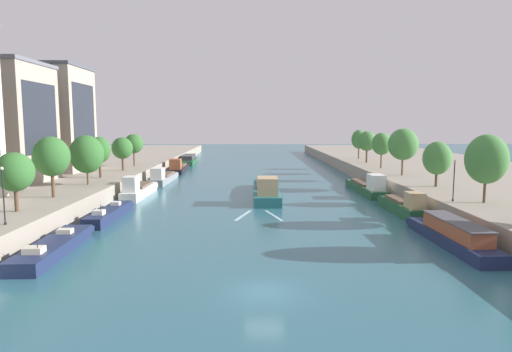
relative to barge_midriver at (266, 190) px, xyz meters
name	(u,v)px	position (x,y,z in m)	size (l,w,h in m)	color
ground_plane	(264,292)	(-1.39, -37.41, -1.06)	(400.00, 400.00, 0.00)	#2D6070
quay_left	(54,175)	(-38.83, 17.59, 0.18)	(36.00, 170.00, 2.48)	gray
quay_right	(455,174)	(36.06, 17.59, 0.18)	(36.00, 170.00, 2.48)	gray
barge_midriver	(266,190)	(0.00, 0.00, 0.00)	(3.82, 21.23, 3.60)	#23666B
wake_behind_barge	(258,215)	(-1.41, -13.50, -1.05)	(5.60, 5.89, 0.03)	#A0CCD6
moored_boat_left_midway	(54,246)	(-18.75, -28.51, -0.50)	(2.97, 13.23, 2.18)	#1E284C
moored_boat_left_lone	(110,213)	(-18.35, -15.00, -0.45)	(2.33, 12.12, 2.27)	#1E284C
moored_boat_left_far	(139,190)	(-18.88, 0.36, -0.04)	(2.67, 13.58, 3.45)	silver
moored_boat_left_second	(163,177)	(-18.32, 16.16, -0.15)	(3.09, 14.52, 3.06)	gray
moored_boat_left_end	(178,167)	(-18.47, 34.28, -0.14)	(3.74, 16.66, 3.19)	black
moored_boat_left_near	(189,160)	(-18.82, 53.94, -0.07)	(3.96, 16.76, 2.37)	#235633
moored_boat_right_lone	(452,234)	(15.64, -26.60, -0.05)	(2.93, 14.96, 2.42)	#1E284C
moored_boat_right_midway	(403,206)	(16.02, -12.59, -0.09)	(2.69, 11.83, 3.13)	#235633
moored_boat_right_upstream	(367,187)	(15.78, 3.21, -0.07)	(3.02, 16.43, 3.42)	#235633
tree_left_midway	(15,172)	(-24.52, -23.09, 5.18)	(3.56, 3.56, 5.64)	brown
tree_left_distant	(51,157)	(-24.62, -14.93, 6.02)	(4.01, 4.01, 6.85)	brown
tree_left_nearest	(87,154)	(-24.43, -4.69, 5.56)	(4.51, 4.51, 6.71)	brown
tree_left_past_mid	(99,150)	(-25.42, 3.41, 5.65)	(3.38, 3.38, 6.25)	brown
tree_left_by_lamp	(122,148)	(-24.83, 13.50, 5.34)	(3.64, 3.64, 5.83)	brown
tree_left_far	(134,144)	(-24.92, 21.52, 5.74)	(3.63, 3.63, 6.19)	brown
tree_right_end_of_row	(486,159)	(22.31, -19.02, 6.02)	(4.27, 4.27, 7.19)	brown
tree_right_far	(437,158)	(22.19, -6.99, 5.17)	(3.67, 3.67, 5.94)	brown
tree_right_past_mid	(403,144)	(21.96, 5.65, 6.37)	(4.70, 4.70, 7.47)	brown
tree_right_distant	(382,144)	(21.91, 17.17, 5.91)	(3.61, 3.61, 6.55)	brown
tree_right_midway	(367,141)	(22.19, 28.66, 5.93)	(3.87, 3.87, 6.61)	brown
tree_right_third	(359,139)	(22.86, 38.45, 5.95)	(3.46, 3.46, 6.73)	brown
lamppost_left_bank	(3,193)	(-22.60, -28.66, 4.05)	(0.28, 0.28, 4.82)	black
lamppost_right_bank	(454,179)	(19.46, -18.03, 3.87)	(0.28, 0.28, 4.47)	black
building_left_far_end	(2,122)	(-36.95, -2.16, 9.83)	(11.28, 12.56, 16.80)	#A89989
building_left_corner	(52,118)	(-36.95, 13.87, 10.54)	(11.50, 12.69, 18.22)	#B2A38E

